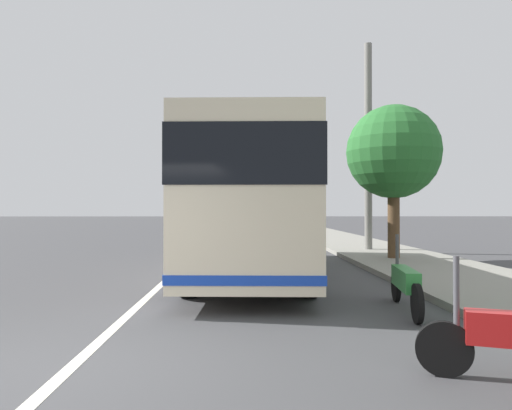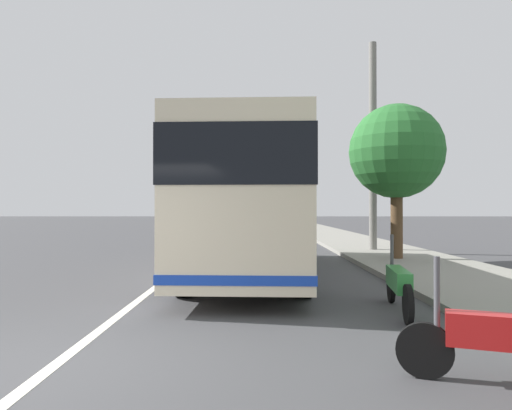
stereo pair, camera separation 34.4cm
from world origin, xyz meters
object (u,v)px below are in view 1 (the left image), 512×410
(coach_bus, at_px, (253,198))
(car_oncoming, at_px, (241,220))
(motorcycle_far_end, at_px, (405,283))
(roadside_tree_mid_block, at_px, (393,153))
(car_far_distant, at_px, (192,223))
(utility_pole, at_px, (368,148))
(car_behind_bus, at_px, (202,219))

(coach_bus, distance_m, car_oncoming, 31.04)
(motorcycle_far_end, height_order, roadside_tree_mid_block, roadside_tree_mid_block)
(car_far_distant, bearing_deg, car_oncoming, 153.62)
(coach_bus, relative_size, car_far_distant, 2.20)
(car_oncoming, relative_size, utility_pole, 0.56)
(roadside_tree_mid_block, bearing_deg, car_behind_bus, 15.58)
(car_oncoming, xyz_separation_m, utility_pole, (-25.03, -5.15, 3.42))
(car_oncoming, relative_size, roadside_tree_mid_block, 0.92)
(coach_bus, bearing_deg, roadside_tree_mid_block, -57.47)
(motorcycle_far_end, relative_size, utility_pole, 0.28)
(car_oncoming, height_order, car_behind_bus, car_oncoming)
(motorcycle_far_end, distance_m, car_far_distant, 28.02)
(car_oncoming, height_order, car_far_distant, car_oncoming)
(motorcycle_far_end, relative_size, car_behind_bus, 0.50)
(coach_bus, relative_size, car_oncoming, 2.23)
(coach_bus, relative_size, motorcycle_far_end, 4.56)
(coach_bus, xyz_separation_m, motorcycle_far_end, (-4.61, -2.45, -1.53))
(car_far_distant, bearing_deg, roadside_tree_mid_block, 20.28)
(coach_bus, xyz_separation_m, utility_pole, (5.98, -4.68, 2.14))
(utility_pole, bearing_deg, coach_bus, 141.97)
(car_behind_bus, distance_m, utility_pole, 30.74)
(car_behind_bus, bearing_deg, car_oncoming, 44.31)
(car_oncoming, bearing_deg, car_behind_bus, 44.73)
(coach_bus, xyz_separation_m, car_far_distant, (22.64, 4.06, -1.32))
(car_oncoming, relative_size, car_behind_bus, 1.01)
(car_oncoming, xyz_separation_m, car_behind_bus, (4.12, 3.99, -0.01))
(coach_bus, xyz_separation_m, car_behind_bus, (35.13, 4.46, -1.29))
(motorcycle_far_end, xyz_separation_m, car_behind_bus, (39.74, 6.91, 0.24))
(coach_bus, relative_size, roadside_tree_mid_block, 2.05)
(coach_bus, xyz_separation_m, roadside_tree_mid_block, (2.64, -4.60, 1.55))
(motorcycle_far_end, bearing_deg, coach_bus, 35.85)
(car_oncoming, xyz_separation_m, roadside_tree_mid_block, (-28.37, -5.07, 2.82))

